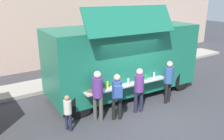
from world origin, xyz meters
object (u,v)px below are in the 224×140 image
(food_truck_main, at_px, (123,58))
(customer_rear_waiting, at_px, (97,92))
(child_near_queue, at_px, (68,110))
(customer_mid_with_backpack, at_px, (117,93))
(customer_extra_browsing, at_px, (169,78))
(customer_front_ordering, at_px, (139,87))
(trash_bin, at_px, (148,59))

(food_truck_main, distance_m, customer_rear_waiting, 2.56)
(food_truck_main, bearing_deg, child_near_queue, -152.40)
(customer_mid_with_backpack, bearing_deg, child_near_queue, 106.41)
(customer_extra_browsing, bearing_deg, child_near_queue, 71.35)
(customer_front_ordering, height_order, customer_rear_waiting, customer_rear_waiting)
(customer_mid_with_backpack, distance_m, customer_rear_waiting, 0.66)
(customer_extra_browsing, bearing_deg, food_truck_main, 13.44)
(customer_front_ordering, xyz_separation_m, customer_mid_with_backpack, (-0.97, -0.03, 0.00))
(food_truck_main, relative_size, customer_extra_browsing, 3.74)
(child_near_queue, bearing_deg, customer_front_ordering, -31.03)
(customer_mid_with_backpack, distance_m, customer_extra_browsing, 2.45)
(food_truck_main, height_order, customer_front_ordering, food_truck_main)
(food_truck_main, bearing_deg, customer_mid_with_backpack, -127.95)
(trash_bin, bearing_deg, child_near_queue, -150.56)
(customer_mid_with_backpack, xyz_separation_m, child_near_queue, (-1.65, 0.30, -0.28))
(customer_mid_with_backpack, relative_size, customer_rear_waiting, 0.93)
(customer_mid_with_backpack, distance_m, child_near_queue, 1.70)
(customer_rear_waiting, bearing_deg, customer_extra_browsing, -36.80)
(trash_bin, xyz_separation_m, customer_extra_browsing, (-2.60, -4.06, 0.51))
(trash_bin, relative_size, child_near_queue, 0.84)
(customer_front_ordering, relative_size, customer_extra_browsing, 0.98)
(customer_front_ordering, distance_m, customer_rear_waiting, 1.56)
(food_truck_main, height_order, child_near_queue, food_truck_main)
(food_truck_main, distance_m, customer_front_ordering, 1.91)
(trash_bin, height_order, customer_mid_with_backpack, customer_mid_with_backpack)
(customer_rear_waiting, bearing_deg, child_near_queue, 153.02)
(trash_bin, bearing_deg, customer_rear_waiting, -146.42)
(food_truck_main, relative_size, customer_front_ordering, 3.82)
(food_truck_main, relative_size, trash_bin, 6.32)
(trash_bin, distance_m, child_near_queue, 7.70)
(trash_bin, height_order, customer_extra_browsing, customer_extra_browsing)
(child_near_queue, bearing_deg, customer_extra_browsing, -29.01)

